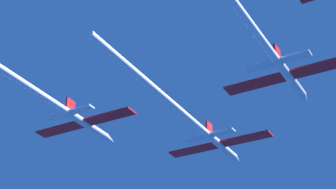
{
  "coord_description": "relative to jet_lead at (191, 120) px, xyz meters",
  "views": [
    {
      "loc": [
        30.6,
        -71.12,
        -34.89
      ],
      "look_at": [
        0.02,
        -16.26,
        -0.26
      ],
      "focal_mm": 63.92,
      "sensor_mm": 36.0,
      "label": 1
    }
  ],
  "objects": [
    {
      "name": "jet_lead",
      "position": [
        0.0,
        0.0,
        0.0
      ],
      "size": [
        15.14,
        38.11,
        2.51
      ],
      "color": "white"
    },
    {
      "name": "jet_left_wing",
      "position": [
        -13.88,
        -14.61,
        1.12
      ],
      "size": [
        15.14,
        42.07,
        2.51
      ],
      "color": "white"
    },
    {
      "name": "jet_right_wing",
      "position": [
        14.49,
        -13.93,
        0.34
      ],
      "size": [
        15.14,
        40.59,
        2.51
      ],
      "color": "white"
    }
  ]
}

